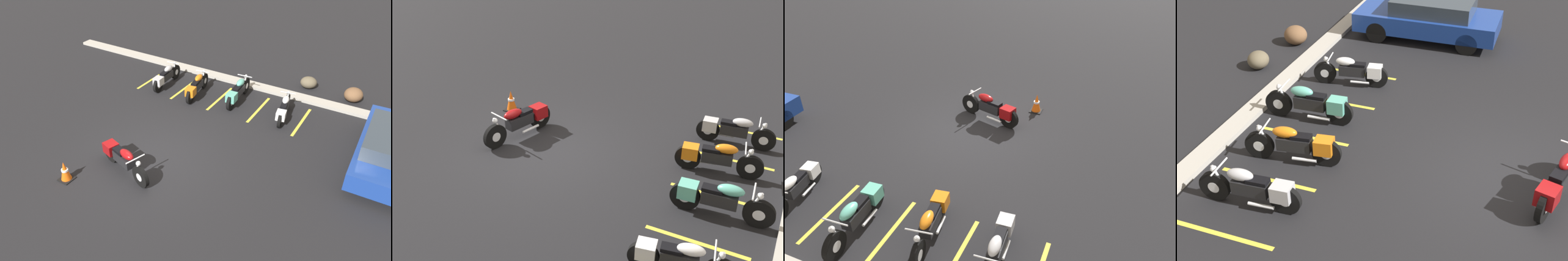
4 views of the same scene
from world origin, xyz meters
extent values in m
plane|color=black|center=(0.00, 0.00, 0.00)|extent=(60.00, 60.00, 0.00)
cylinder|color=black|center=(0.46, -1.20, 0.33)|extent=(0.68, 0.31, 0.67)
cylinder|color=silver|center=(0.46, -1.20, 0.33)|extent=(0.28, 0.19, 0.25)
cylinder|color=black|center=(-1.05, -0.76, 0.33)|extent=(0.68, 0.31, 0.67)
cylinder|color=silver|center=(-1.05, -0.76, 0.33)|extent=(0.28, 0.19, 0.25)
cube|color=black|center=(-0.34, -0.97, 0.49)|extent=(0.82, 0.49, 0.30)
ellipsoid|color=maroon|center=(-0.15, -1.02, 0.76)|extent=(0.62, 0.41, 0.24)
cube|color=black|center=(-0.51, -0.92, 0.69)|extent=(0.50, 0.36, 0.08)
cube|color=maroon|center=(-1.00, -0.77, 0.52)|extent=(0.49, 0.47, 0.35)
cylinder|color=silver|center=(0.34, -1.17, 0.60)|extent=(0.27, 0.13, 0.54)
cylinder|color=silver|center=(0.29, -1.15, 0.86)|extent=(0.21, 0.61, 0.04)
sphere|color=silver|center=(0.41, -1.19, 0.78)|extent=(0.14, 0.14, 0.14)
cylinder|color=silver|center=(-0.55, -0.76, 0.18)|extent=(0.56, 0.23, 0.07)
cylinder|color=black|center=(-2.58, 5.13, 0.31)|extent=(0.15, 0.62, 0.61)
cylinder|color=silver|center=(-2.58, 5.13, 0.31)|extent=(0.13, 0.24, 0.23)
cylinder|color=black|center=(-2.48, 3.69, 0.31)|extent=(0.15, 0.62, 0.61)
cylinder|color=silver|center=(-2.48, 3.69, 0.31)|extent=(0.13, 0.24, 0.23)
cube|color=black|center=(-2.53, 4.37, 0.45)|extent=(0.31, 0.72, 0.28)
ellipsoid|color=#B7B7BC|center=(-2.54, 4.55, 0.70)|extent=(0.28, 0.54, 0.22)
cube|color=black|center=(-2.52, 4.21, 0.63)|extent=(0.25, 0.42, 0.07)
cube|color=#B7B7BC|center=(-2.49, 3.74, 0.47)|extent=(0.36, 0.39, 0.32)
cylinder|color=silver|center=(-2.58, 5.02, 0.55)|extent=(0.07, 0.25, 0.49)
cylinder|color=silver|center=(-2.57, 4.96, 0.79)|extent=(0.58, 0.07, 0.03)
sphere|color=silver|center=(-2.58, 5.09, 0.72)|extent=(0.13, 0.13, 0.13)
cylinder|color=silver|center=(-2.64, 4.13, 0.17)|extent=(0.10, 0.51, 0.07)
cylinder|color=black|center=(-1.08, 5.04, 0.31)|extent=(0.20, 0.63, 0.62)
cylinder|color=silver|center=(-1.08, 5.04, 0.31)|extent=(0.15, 0.25, 0.24)
cylinder|color=black|center=(-0.87, 3.60, 0.31)|extent=(0.20, 0.63, 0.62)
cylinder|color=silver|center=(-0.87, 3.60, 0.31)|extent=(0.15, 0.25, 0.24)
cube|color=black|center=(-0.97, 4.27, 0.45)|extent=(0.36, 0.75, 0.28)
ellipsoid|color=orange|center=(-1.00, 4.46, 0.71)|extent=(0.32, 0.56, 0.23)
cube|color=black|center=(-0.95, 4.11, 0.64)|extent=(0.28, 0.44, 0.08)
cube|color=orange|center=(-0.88, 3.64, 0.48)|extent=(0.39, 0.42, 0.32)
cylinder|color=silver|center=(-1.07, 4.93, 0.56)|extent=(0.09, 0.25, 0.50)
cylinder|color=silver|center=(-1.06, 4.87, 0.80)|extent=(0.58, 0.12, 0.03)
sphere|color=silver|center=(-1.08, 4.99, 0.73)|extent=(0.13, 0.13, 0.13)
cylinder|color=silver|center=(-1.07, 4.02, 0.17)|extent=(0.14, 0.52, 0.07)
cylinder|color=black|center=(0.61, 5.50, 0.32)|extent=(0.16, 0.65, 0.65)
cylinder|color=silver|center=(0.61, 5.50, 0.32)|extent=(0.14, 0.25, 0.25)
cylinder|color=black|center=(0.70, 3.98, 0.32)|extent=(0.16, 0.65, 0.65)
cylinder|color=silver|center=(0.70, 3.98, 0.32)|extent=(0.14, 0.25, 0.25)
cube|color=black|center=(0.65, 4.69, 0.47)|extent=(0.32, 0.76, 0.29)
ellipsoid|color=#59B29E|center=(0.64, 4.89, 0.73)|extent=(0.29, 0.56, 0.23)
cube|color=black|center=(0.66, 4.52, 0.67)|extent=(0.26, 0.44, 0.08)
cube|color=#59B29E|center=(0.69, 4.03, 0.50)|extent=(0.38, 0.41, 0.33)
cylinder|color=silver|center=(0.61, 5.38, 0.58)|extent=(0.07, 0.26, 0.52)
cylinder|color=silver|center=(0.62, 5.32, 0.83)|extent=(0.61, 0.07, 0.04)
sphere|color=silver|center=(0.61, 5.45, 0.75)|extent=(0.14, 0.14, 0.14)
cylinder|color=silver|center=(0.53, 4.44, 0.18)|extent=(0.10, 0.54, 0.07)
cylinder|color=black|center=(2.51, 5.16, 0.29)|extent=(0.20, 0.60, 0.59)
cylinder|color=silver|center=(2.51, 5.16, 0.29)|extent=(0.15, 0.24, 0.22)
cylinder|color=black|center=(2.74, 3.80, 0.29)|extent=(0.20, 0.60, 0.59)
cylinder|color=silver|center=(2.74, 3.80, 0.29)|extent=(0.15, 0.24, 0.22)
cube|color=black|center=(2.63, 4.44, 0.43)|extent=(0.36, 0.71, 0.27)
ellipsoid|color=white|center=(2.60, 4.62, 0.67)|extent=(0.31, 0.53, 0.21)
cube|color=black|center=(2.65, 4.29, 0.60)|extent=(0.28, 0.42, 0.07)
cube|color=white|center=(2.73, 3.85, 0.45)|extent=(0.37, 0.40, 0.30)
cylinder|color=silver|center=(2.52, 5.06, 0.52)|extent=(0.09, 0.24, 0.47)
cylinder|color=silver|center=(2.53, 5.01, 0.76)|extent=(0.55, 0.12, 0.03)
sphere|color=silver|center=(2.51, 5.12, 0.68)|extent=(0.12, 0.12, 0.12)
cylinder|color=silver|center=(2.54, 4.20, 0.16)|extent=(0.14, 0.49, 0.06)
cylinder|color=black|center=(5.51, 4.79, 0.32)|extent=(0.23, 0.64, 0.64)
cylinder|color=black|center=(5.57, 2.04, 0.32)|extent=(0.23, 0.64, 0.64)
cube|color=navy|center=(6.33, 3.43, 0.56)|extent=(1.88, 4.33, 0.55)
cube|color=#A8A399|center=(0.00, 6.18, 0.06)|extent=(18.00, 0.50, 0.12)
ellipsoid|color=brown|center=(4.53, 7.06, 0.28)|extent=(0.99, 0.99, 0.57)
ellipsoid|color=brown|center=(2.68, 7.27, 0.24)|extent=(0.81, 0.76, 0.49)
cube|color=black|center=(-1.59, -2.13, 0.01)|extent=(0.40, 0.40, 0.03)
cone|color=#EA590F|center=(-1.59, -2.13, 0.32)|extent=(0.32, 0.32, 0.64)
cylinder|color=white|center=(-1.59, -2.13, 0.35)|extent=(0.20, 0.20, 0.06)
cube|color=gold|center=(-3.41, 4.51, 0.00)|extent=(0.10, 2.10, 0.00)
cube|color=gold|center=(-1.72, 4.51, 0.00)|extent=(0.10, 2.10, 0.00)
cube|color=gold|center=(-0.04, 4.51, 0.00)|extent=(0.10, 2.10, 0.00)
cube|color=gold|center=(1.64, 4.51, 0.00)|extent=(0.10, 2.10, 0.00)
cube|color=gold|center=(3.32, 4.51, 0.00)|extent=(0.10, 2.10, 0.00)
camera|label=1|loc=(6.08, -7.44, 7.46)|focal=35.00mm
camera|label=2|loc=(8.67, 5.68, 6.29)|focal=42.00mm
camera|label=3|loc=(-4.19, 9.30, 6.48)|focal=35.00mm
camera|label=4|loc=(-9.14, -0.44, 6.71)|focal=50.00mm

